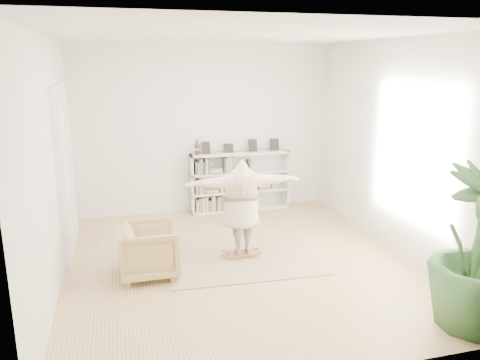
{
  "coord_description": "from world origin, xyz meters",
  "views": [
    {
      "loc": [
        -1.81,
        -6.87,
        3.2
      ],
      "look_at": [
        0.11,
        0.4,
        1.31
      ],
      "focal_mm": 35.0,
      "sensor_mm": 36.0,
      "label": 1
    }
  ],
  "objects_px": {
    "rocker_board": "(241,253)",
    "person": "(241,205)",
    "armchair": "(149,250)",
    "houseplant": "(479,250)",
    "bookshelf": "(240,182)"
  },
  "relations": [
    {
      "from": "rocker_board",
      "to": "houseplant",
      "type": "relative_size",
      "value": 0.23
    },
    {
      "from": "rocker_board",
      "to": "person",
      "type": "distance_m",
      "value": 0.86
    },
    {
      "from": "houseplant",
      "to": "bookshelf",
      "type": "bearing_deg",
      "value": 106.17
    },
    {
      "from": "rocker_board",
      "to": "houseplant",
      "type": "bearing_deg",
      "value": -49.52
    },
    {
      "from": "bookshelf",
      "to": "armchair",
      "type": "height_order",
      "value": "bookshelf"
    },
    {
      "from": "armchair",
      "to": "rocker_board",
      "type": "xyz_separation_m",
      "value": [
        1.55,
        0.3,
        -0.34
      ]
    },
    {
      "from": "rocker_board",
      "to": "person",
      "type": "height_order",
      "value": "person"
    },
    {
      "from": "armchair",
      "to": "rocker_board",
      "type": "bearing_deg",
      "value": -79.69
    },
    {
      "from": "rocker_board",
      "to": "houseplant",
      "type": "distance_m",
      "value": 3.69
    },
    {
      "from": "bookshelf",
      "to": "rocker_board",
      "type": "xyz_separation_m",
      "value": [
        -0.65,
        -2.57,
        -0.57
      ]
    },
    {
      "from": "bookshelf",
      "to": "houseplant",
      "type": "height_order",
      "value": "houseplant"
    },
    {
      "from": "person",
      "to": "houseplant",
      "type": "relative_size",
      "value": 0.97
    },
    {
      "from": "person",
      "to": "houseplant",
      "type": "height_order",
      "value": "houseplant"
    },
    {
      "from": "armchair",
      "to": "houseplant",
      "type": "relative_size",
      "value": 0.44
    },
    {
      "from": "armchair",
      "to": "person",
      "type": "xyz_separation_m",
      "value": [
        1.55,
        0.3,
        0.52
      ]
    }
  ]
}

